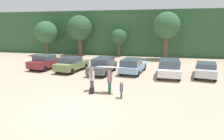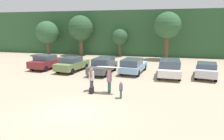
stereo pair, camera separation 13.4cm
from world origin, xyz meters
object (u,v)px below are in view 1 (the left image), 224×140
parked_car_olive_green (72,64)px  person_adult (110,80)px  parked_car_sky_blue (133,65)px  parked_car_white (169,68)px  parked_car_dark_gray (103,65)px  person_child (121,89)px  parked_car_silver (206,69)px  person_companion (92,78)px  parked_car_maroon (46,62)px  surfboard_white (109,67)px  backpack_dropped (92,90)px

parked_car_olive_green → person_adult: size_ratio=2.67×
parked_car_sky_blue → parked_car_white: parked_car_white is taller
parked_car_olive_green → parked_car_sky_blue: 6.31m
parked_car_dark_gray → person_child: 7.53m
person_adult → person_child: (1.01, -0.94, -0.32)m
parked_car_olive_green → person_adult: person_adult is taller
parked_car_olive_green → parked_car_silver: 12.99m
person_adult → person_companion: size_ratio=0.98×
parked_car_olive_green → parked_car_silver: bearing=-80.0°
parked_car_white → person_companion: bearing=138.2°
parked_car_maroon → parked_car_white: bearing=-85.5°
parked_car_maroon → parked_car_dark_gray: parked_car_maroon is taller
parked_car_silver → parked_car_white: bearing=109.2°
parked_car_white → parked_car_silver: bearing=-79.6°
surfboard_white → person_child: bearing=145.4°
parked_car_sky_blue → parked_car_silver: bearing=-84.2°
person_adult → parked_car_sky_blue: bearing=-103.5°
parked_car_olive_green → parked_car_silver: (12.98, 0.45, -0.03)m
parked_car_olive_green → surfboard_white: 8.35m
parked_car_white → backpack_dropped: (-5.34, -6.44, -0.62)m
backpack_dropped → parked_car_sky_blue: bearing=75.0°
person_child → parked_car_dark_gray: bearing=-72.3°
parked_car_sky_blue → surfboard_white: (-0.76, -6.75, 1.08)m
parked_car_sky_blue → parked_car_white: (3.45, -0.64, 0.06)m
person_companion → parked_car_silver: bearing=-151.1°
parked_car_white → backpack_dropped: bearing=141.9°
parked_car_olive_green → surfboard_white: size_ratio=2.36×
parked_car_silver → parked_car_olive_green: bearing=102.3°
parked_car_white → parked_car_silver: 3.29m
parked_car_olive_green → parked_car_white: (9.73, -0.06, 0.07)m
person_child → person_companion: size_ratio=0.64×
parked_car_sky_blue → parked_car_silver: (6.70, -0.13, -0.04)m
parked_car_white → person_child: bearing=156.8°
parked_car_olive_green → backpack_dropped: parked_car_olive_green is taller
backpack_dropped → person_adult: bearing=21.6°
backpack_dropped → parked_car_olive_green: bearing=124.0°
parked_car_olive_green → parked_car_sky_blue: bearing=-76.7°
parked_car_sky_blue → parked_car_silver: parked_car_sky_blue is taller
person_child → parked_car_sky_blue: bearing=-95.1°
person_child → parked_car_silver: bearing=-138.0°
parked_car_maroon → parked_car_sky_blue: 9.57m
parked_car_silver → person_adult: bearing=141.5°
person_child → surfboard_white: bearing=-45.8°
parked_car_white → parked_car_olive_green: bearing=91.2°
parked_car_white → parked_car_dark_gray: bearing=92.3°
parked_car_white → parked_car_silver: (3.25, 0.51, -0.10)m
parked_car_sky_blue → person_adult: 6.67m
parked_car_dark_gray → person_companion: size_ratio=2.76×
parked_car_silver → surfboard_white: bearing=141.9°
person_adult → person_companion: person_companion is taller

